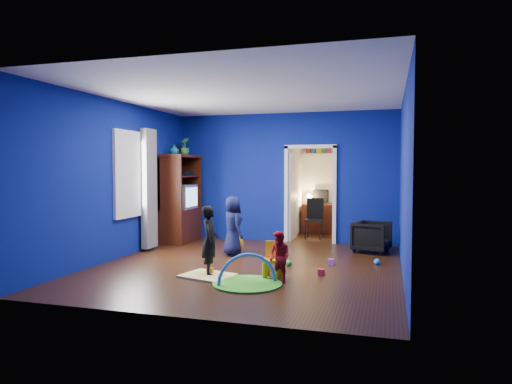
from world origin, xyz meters
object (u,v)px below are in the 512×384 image
(armchair, at_px, (372,237))
(hopper_ball, at_px, (235,244))
(tv_armoire, at_px, (181,198))
(folding_chair, at_px, (314,219))
(child_black, at_px, (210,241))
(toddler_red, at_px, (279,257))
(vase, at_px, (174,150))
(crt_tv, at_px, (182,197))
(kid_chair, at_px, (273,262))
(play_mat, at_px, (247,284))
(child_navy, at_px, (233,226))
(study_desk, at_px, (320,219))

(armchair, xyz_separation_m, hopper_ball, (-2.58, -0.83, -0.13))
(tv_armoire, bearing_deg, hopper_ball, -30.66)
(folding_chair, bearing_deg, child_black, -103.38)
(armchair, relative_size, toddler_red, 0.90)
(child_black, height_order, tv_armoire, tv_armoire)
(armchair, relative_size, vase, 3.20)
(vase, bearing_deg, crt_tv, 82.41)
(toddler_red, xyz_separation_m, folding_chair, (-0.17, 4.21, 0.09))
(kid_chair, relative_size, play_mat, 0.50)
(armchair, bearing_deg, kid_chair, 165.77)
(play_mat, bearing_deg, toddler_red, 34.05)
(tv_armoire, xyz_separation_m, crt_tv, (0.04, 0.00, 0.04))
(toddler_red, xyz_separation_m, play_mat, (-0.41, -0.27, -0.36))
(crt_tv, bearing_deg, vase, -97.59)
(vase, xyz_separation_m, crt_tv, (0.04, 0.30, -1.05))
(kid_chair, bearing_deg, child_navy, 111.57)
(child_navy, relative_size, play_mat, 1.13)
(folding_chair, bearing_deg, tv_armoire, -155.76)
(child_black, height_order, play_mat, child_black)
(hopper_ball, bearing_deg, tv_armoire, 149.34)
(toddler_red, distance_m, study_desk, 5.17)
(child_black, distance_m, play_mat, 0.99)
(child_navy, xyz_separation_m, play_mat, (0.92, -2.01, -0.55))
(child_navy, height_order, hopper_ball, child_navy)
(armchair, height_order, child_navy, child_navy)
(hopper_ball, bearing_deg, toddler_red, -55.33)
(child_navy, relative_size, study_desk, 1.28)
(child_black, relative_size, crt_tv, 1.55)
(play_mat, height_order, folding_chair, folding_chair)
(toddler_red, xyz_separation_m, study_desk, (-0.17, 5.17, 0.00))
(hopper_ball, bearing_deg, study_desk, 69.19)
(crt_tv, bearing_deg, hopper_ball, -31.30)
(armchair, bearing_deg, vase, 105.55)
(child_navy, relative_size, crt_tv, 1.61)
(tv_armoire, bearing_deg, folding_chair, 24.24)
(armchair, distance_m, child_navy, 2.76)
(armchair, distance_m, folding_chair, 1.96)
(child_black, relative_size, toddler_red, 1.46)
(vase, height_order, crt_tv, vase)
(vase, height_order, study_desk, vase)
(tv_armoire, height_order, play_mat, tv_armoire)
(child_black, xyz_separation_m, toddler_red, (1.14, -0.13, -0.17))
(armchair, height_order, kid_chair, armchair)
(crt_tv, distance_m, hopper_ball, 2.02)
(child_navy, height_order, play_mat, child_navy)
(crt_tv, distance_m, play_mat, 4.22)
(child_black, distance_m, toddler_red, 1.16)
(armchair, xyz_separation_m, crt_tv, (-4.15, 0.12, 0.71))
(crt_tv, relative_size, hopper_ball, 1.94)
(child_black, distance_m, tv_armoire, 3.40)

